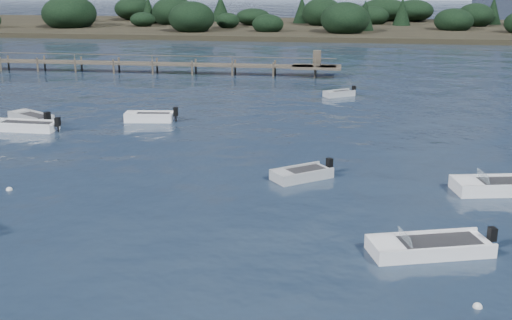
# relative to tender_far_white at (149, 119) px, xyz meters

# --- Properties ---
(ground) EXTENTS (400.00, 400.00, 0.00)m
(ground) POSITION_rel_tender_far_white_xyz_m (7.16, 33.89, -0.19)
(ground) COLOR #152131
(ground) RESTS_ON ground
(tender_far_white) EXTENTS (3.91, 1.73, 1.32)m
(tender_far_white) POSITION_rel_tender_far_white_xyz_m (0.00, 0.00, 0.00)
(tender_far_white) COLOR white
(tender_far_white) RESTS_ON ground
(dinghy_extra_b) EXTENTS (3.40, 3.08, 1.10)m
(dinghy_extra_b) POSITION_rel_tender_far_white_xyz_m (11.96, -11.87, -0.04)
(dinghy_extra_b) COLOR #A8ADAF
(dinghy_extra_b) RESTS_ON ground
(dinghy_extra_a) EXTENTS (5.54, 1.68, 1.26)m
(dinghy_extra_a) POSITION_rel_tender_far_white_xyz_m (-8.04, -3.84, -0.01)
(dinghy_extra_a) COLOR white
(dinghy_extra_a) RESTS_ON ground
(dinghy_mid_white_a) EXTENTS (5.17, 3.06, 1.19)m
(dinghy_mid_white_a) POSITION_rel_tender_far_white_xyz_m (17.55, -20.46, -0.03)
(dinghy_mid_white_a) COLOR white
(dinghy_mid_white_a) RESTS_ON ground
(dinghy_mid_white_b) EXTENTS (5.45, 2.81, 1.33)m
(dinghy_mid_white_b) POSITION_rel_tender_far_white_xyz_m (22.07, -12.55, -0.01)
(dinghy_mid_white_b) COLOR white
(dinghy_mid_white_b) RESTS_ON ground
(tender_far_grey_b) EXTENTS (2.89, 2.40, 1.04)m
(tender_far_grey_b) POSITION_rel_tender_far_white_xyz_m (13.61, 11.51, -0.04)
(tender_far_grey_b) COLOR #A8ADAF
(tender_far_grey_b) RESTS_ON ground
(tender_far_grey) EXTENTS (3.98, 3.16, 1.32)m
(tender_far_grey) POSITION_rel_tender_far_white_xyz_m (-8.39, -1.51, -0.00)
(tender_far_grey) COLOR #A8ADAF
(tender_far_grey) RESTS_ON ground
(buoy_b) EXTENTS (0.32, 0.32, 0.32)m
(buoy_b) POSITION_rel_tender_far_white_xyz_m (18.63, -24.58, -0.19)
(buoy_b) COLOR silver
(buoy_b) RESTS_ON ground
(buoy_c) EXTENTS (0.32, 0.32, 0.32)m
(buoy_c) POSITION_rel_tender_far_white_xyz_m (-2.50, -15.73, -0.19)
(buoy_c) COLOR silver
(buoy_c) RESTS_ON ground
(jetty) EXTENTS (64.50, 3.20, 3.40)m
(jetty) POSITION_rel_tender_far_white_xyz_m (-14.59, 21.88, 0.80)
(jetty) COLOR brown
(jetty) RESTS_ON ground
(far_headland) EXTENTS (190.00, 40.00, 5.80)m
(far_headland) POSITION_rel_tender_far_white_xyz_m (32.16, 73.89, 1.78)
(far_headland) COLOR black
(far_headland) RESTS_ON ground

